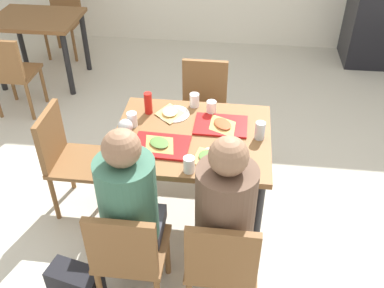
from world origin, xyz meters
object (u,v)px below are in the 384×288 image
chair_near_right (222,262)px  pizza_slice_d (208,157)px  pizza_slice_c (170,112)px  soda_can (260,131)px  chair_far_side (203,103)px  paper_plate_center (174,114)px  pizza_slice_a (159,143)px  chair_left_end (67,154)px  paper_plate_near_edge (213,159)px  chair_near_left (128,253)px  person_in_red (130,204)px  person_in_brown_jacket (225,212)px  tray_red_far (221,125)px  tray_red_near (161,146)px  plastic_cup_d (211,108)px  foil_bundle (125,126)px  condiment_bottle (148,103)px  pizza_slice_b (223,124)px  plastic_cup_a (194,100)px  plastic_cup_b (189,165)px  handbag (77,286)px  background_table (38,28)px  background_chair_near (10,71)px  plastic_cup_c (132,119)px  main_table (192,147)px  background_chair_far (64,15)px

chair_near_right → pizza_slice_d: 0.65m
pizza_slice_c → soda_can: soda_can is taller
chair_far_side → pizza_slice_d: (0.13, -1.05, 0.27)m
paper_plate_center → pizza_slice_a: 0.39m
chair_left_end → paper_plate_near_edge: (1.06, -0.24, 0.25)m
chair_near_left → person_in_red: 0.28m
person_in_brown_jacket → chair_left_end: bearing=150.0°
chair_far_side → tray_red_far: size_ratio=2.31×
pizza_slice_a → tray_red_near: bearing=-20.4°
paper_plate_center → plastic_cup_d: plastic_cup_d is taller
pizza_slice_a → foil_bundle: 0.28m
condiment_bottle → tray_red_near: bearing=-67.9°
chair_near_left → pizza_slice_b: bearing=63.8°
chair_near_left → tray_red_near: size_ratio=2.31×
plastic_cup_a → plastic_cup_b: same height
pizza_slice_d → handbag: pizza_slice_d is taller
paper_plate_center → background_table: size_ratio=0.24×
pizza_slice_a → plastic_cup_a: size_ratio=2.54×
person_in_brown_jacket → pizza_slice_d: bearing=107.0°
soda_can → plastic_cup_b: bearing=-137.2°
tray_red_far → background_table: size_ratio=0.40×
background_chair_near → paper_plate_near_edge: bearing=-34.6°
chair_left_end → handbag: (0.30, -0.83, -0.34)m
soda_can → handbag: size_ratio=0.38×
pizza_slice_b → pizza_slice_c: 0.40m
condiment_bottle → background_chair_near: bearing=148.8°
chair_near_left → foil_bundle: 0.87m
foil_bundle → handbag: 1.05m
chair_near_right → condiment_bottle: (-0.60, 1.05, 0.33)m
chair_left_end → pizza_slice_c: size_ratio=3.80×
pizza_slice_c → plastic_cup_b: 0.64m
plastic_cup_a → plastic_cup_c: (-0.39, -0.30, 0.00)m
plastic_cup_a → background_chair_near: 2.06m
pizza_slice_d → chair_near_left: bearing=-124.2°
chair_far_side → pizza_slice_b: chair_far_side is taller
chair_far_side → pizza_slice_a: chair_far_side is taller
chair_near_right → paper_plate_near_edge: chair_near_right is taller
soda_can → foil_bundle: 0.89m
pizza_slice_c → plastic_cup_c: plastic_cup_c is taller
background_table → condiment_bottle: bearing=-47.2°
pizza_slice_c → handbag: size_ratio=0.69×
main_table → handbag: main_table is taller
chair_far_side → background_chair_far: 2.63m
plastic_cup_a → condiment_bottle: condiment_bottle is taller
plastic_cup_c → background_table: bearing=128.6°
paper_plate_center → plastic_cup_b: size_ratio=2.20×
pizza_slice_a → pizza_slice_d: pizza_slice_a is taller
plastic_cup_c → handbag: bearing=-102.2°
chair_near_left → pizza_slice_c: (0.07, 1.05, 0.27)m
chair_near_left → chair_far_side: size_ratio=1.00×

